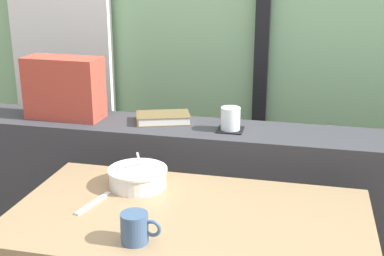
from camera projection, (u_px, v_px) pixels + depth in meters
name	position (u px, v px, depth m)	size (l,w,h in m)	color
curtain_left_panel	(58.00, 1.00, 2.66)	(0.56, 0.06, 2.50)	white
dark_console_ledge	(213.00, 218.00, 2.17)	(2.80, 0.29, 0.81)	#38383D
breakfast_table	(189.00, 250.00, 1.58)	(1.09, 0.61, 0.71)	#826849
coaster_square	(230.00, 130.00, 2.02)	(0.10, 0.10, 0.01)	black
juice_glass	(230.00, 119.00, 2.00)	(0.08, 0.08, 0.09)	white
closed_book	(163.00, 118.00, 2.12)	(0.25, 0.20, 0.03)	brown
throw_pillow	(64.00, 88.00, 2.15)	(0.32, 0.14, 0.26)	#B74233
soup_bowl	(138.00, 177.00, 1.73)	(0.20, 0.20, 0.14)	silver
fork_utensil	(93.00, 203.00, 1.61)	(0.02, 0.17, 0.01)	silver
ceramic_mug	(135.00, 228.00, 1.38)	(0.11, 0.08, 0.08)	#3D567A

